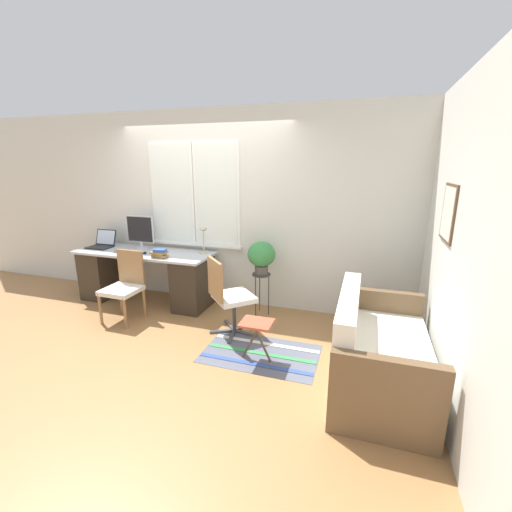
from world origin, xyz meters
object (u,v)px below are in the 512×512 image
monitor (140,231)px  desk_lamp (203,236)px  office_chair_swivel (228,295)px  mouse (145,253)px  potted_plant (261,255)px  keyboard (127,252)px  desk_chair_wooden (125,284)px  plant_stand (261,279)px  book_stack (160,254)px  laptop (102,244)px  couch_loveseat (377,356)px  folding_stool (257,327)px

monitor → desk_lamp: (1.02, 0.02, -0.00)m
desk_lamp → office_chair_swivel: (0.67, -0.75, -0.52)m
mouse → desk_lamp: size_ratio=0.17×
desk_lamp → potted_plant: 0.90m
keyboard → desk_chair_wooden: bearing=-57.9°
mouse → office_chair_swivel: office_chair_swivel is taller
plant_stand → potted_plant: potted_plant is taller
monitor → desk_lamp: size_ratio=1.26×
desk_chair_wooden → office_chair_swivel: office_chair_swivel is taller
desk_lamp → book_stack: (-0.46, -0.40, -0.20)m
laptop → office_chair_swivel: 2.41m
book_stack → plant_stand: (1.33, 0.31, -0.31)m
book_stack → office_chair_swivel: size_ratio=0.26×
office_chair_swivel → keyboard: bearing=31.5°
desk_lamp → couch_loveseat: 2.75m
monitor → office_chair_swivel: 1.92m
desk_chair_wooden → couch_loveseat: desk_chair_wooden is taller
plant_stand → couch_loveseat: bearing=-38.6°
keyboard → desk_lamp: size_ratio=1.01×
folding_stool → desk_lamp: bearing=134.4°
mouse → office_chair_swivel: (1.44, -0.45, -0.28)m
monitor → couch_loveseat: bearing=-20.3°
desk_chair_wooden → folding_stool: bearing=-11.3°
folding_stool → monitor: bearing=151.8°
office_chair_swivel → book_stack: bearing=28.3°
desk_lamp → book_stack: 0.64m
monitor → mouse: monitor is taller
office_chair_swivel → folding_stool: office_chair_swivel is taller
monitor → desk_lamp: monitor is taller
monitor → keyboard: size_ratio=1.24×
book_stack → monitor: bearing=145.8°
desk_chair_wooden → potted_plant: (1.64, 0.67, 0.36)m
laptop → desk_chair_wooden: laptop is taller
office_chair_swivel → desk_chair_wooden: bearing=46.3°
keyboard → plant_stand: 1.96m
folding_stool → keyboard: bearing=158.5°
monitor → book_stack: monitor is taller
monitor → mouse: bearing=-47.7°
laptop → folding_stool: bearing=-20.5°
couch_loveseat → plant_stand: 1.87m
desk_chair_wooden → folding_stool: size_ratio=2.06×
desk_lamp → couch_loveseat: desk_lamp is taller
desk_lamp → book_stack: size_ratio=1.56×
desk_lamp → monitor: bearing=-178.9°
couch_loveseat → potted_plant: 1.93m
desk_lamp → desk_chair_wooden: bearing=-134.7°
desk_lamp → folding_stool: (1.17, -1.20, -0.64)m
monitor → desk_chair_wooden: (0.26, -0.75, -0.55)m
desk_lamp → desk_chair_wooden: (-0.77, -0.77, -0.54)m
desk_chair_wooden → potted_plant: size_ratio=2.05×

